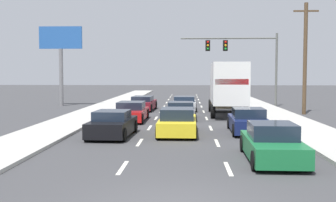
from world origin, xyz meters
name	(u,v)px	position (x,y,z in m)	size (l,w,h in m)	color
ground_plane	(182,110)	(0.00, 25.00, 0.00)	(140.00, 140.00, 0.00)	#3D3D3F
sidewalk_right	(278,116)	(6.71, 20.00, 0.07)	(2.92, 80.00, 0.14)	#B2AFA8
sidewalk_left	(86,115)	(-6.71, 20.00, 0.07)	(2.92, 80.00, 0.14)	#B2AFA8
lane_markings	(182,115)	(0.00, 21.38, 0.00)	(3.54, 57.00, 0.01)	silver
car_maroon	(143,104)	(-3.19, 24.80, 0.56)	(2.01, 4.52, 1.18)	maroon
car_red	(131,112)	(-3.17, 17.21, 0.56)	(1.95, 4.56, 1.22)	red
car_black	(112,125)	(-3.20, 10.55, 0.58)	(2.02, 4.24, 1.26)	black
car_silver	(184,104)	(0.17, 25.06, 0.54)	(2.00, 4.31, 1.14)	#B7BABF
car_gray	(181,111)	(-0.01, 18.49, 0.53)	(1.99, 4.35, 1.14)	slate
car_yellow	(178,122)	(-0.08, 11.43, 0.59)	(1.96, 4.60, 1.32)	yellow
box_truck	(228,86)	(3.28, 20.84, 2.13)	(2.65, 7.73, 3.76)	white
car_navy	(248,122)	(3.50, 12.13, 0.58)	(1.91, 4.16, 1.27)	#141E4C
car_green	(272,144)	(3.35, 5.23, 0.59)	(1.92, 4.40, 1.32)	#196B38
traffic_signal_mast	(236,51)	(4.78, 28.93, 4.97)	(8.66, 0.69, 6.58)	#595B56
utility_pole_mid	(305,57)	(9.00, 21.99, 4.20)	(1.80, 0.28, 8.13)	brown
roadside_billboard	(61,50)	(-11.18, 29.10, 5.18)	(3.94, 0.36, 7.28)	slate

